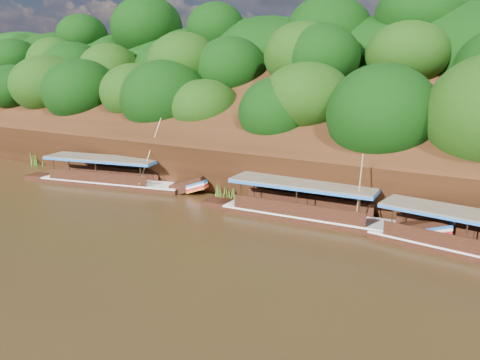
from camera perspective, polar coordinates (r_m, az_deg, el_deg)
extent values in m
plane|color=black|center=(24.30, -3.73, -9.13)|extent=(160.00, 160.00, 0.00)
cube|color=black|center=(37.14, 10.39, 4.37)|extent=(120.00, 16.12, 13.64)
cube|color=black|center=(47.12, 14.54, 1.80)|extent=(120.00, 24.00, 12.00)
ellipsoid|color=#0C3909|center=(58.90, -25.52, 6.40)|extent=(16.00, 8.00, 6.00)
ellipsoid|color=#0C3909|center=(58.83, -16.15, 12.87)|extent=(20.00, 10.00, 8.00)
ellipsoid|color=#0C3909|center=(38.75, 1.51, 4.98)|extent=(18.00, 8.00, 6.40)
ellipsoid|color=#0C3909|center=(43.28, 14.12, 13.09)|extent=(24.00, 11.00, 8.40)
cube|color=#504438|center=(26.33, 26.52, -3.79)|extent=(9.20, 3.40, 0.11)
cube|color=#1B5BB1|center=(26.36, 26.49, -4.01)|extent=(9.20, 3.40, 0.16)
cube|color=black|center=(29.68, 8.82, -4.94)|extent=(11.81, 2.82, 0.88)
cube|color=silver|center=(29.55, 8.85, -4.17)|extent=(11.81, 2.88, 0.10)
cube|color=black|center=(28.20, 21.66, -5.34)|extent=(2.86, 1.77, 1.65)
cube|color=#1B5BB1|center=(28.06, 23.20, -4.95)|extent=(1.53, 1.75, 0.60)
cube|color=#B21320|center=(28.16, 23.13, -5.59)|extent=(1.53, 1.75, 0.60)
cube|color=#504438|center=(29.25, 7.63, -0.37)|extent=(9.29, 2.99, 0.12)
cube|color=#1B5BB1|center=(29.28, 7.62, -0.60)|extent=(9.29, 2.99, 0.18)
cylinder|color=tan|center=(27.64, 14.35, -0.96)|extent=(0.58, 1.26, 4.19)
cube|color=black|center=(39.10, -15.32, -0.67)|extent=(12.41, 4.63, 0.84)
cube|color=silver|center=(39.01, -15.36, -0.11)|extent=(12.42, 4.69, 0.09)
cube|color=black|center=(35.63, -6.12, -0.57)|extent=(3.14, 2.12, 1.65)
cube|color=#1B5BB1|center=(35.25, -5.00, -0.23)|extent=(1.81, 1.88, 0.61)
cube|color=#B21320|center=(35.33, -4.99, -0.73)|extent=(1.81, 1.88, 0.61)
cube|color=#504438|center=(39.05, -16.47, 2.60)|extent=(9.88, 4.36, 0.11)
cube|color=#1B5BB1|center=(39.07, -16.46, 2.44)|extent=(9.88, 4.36, 0.17)
cylinder|color=tan|center=(36.37, -10.91, 3.48)|extent=(0.93, 1.92, 4.97)
cone|color=#3A731C|center=(49.38, -23.65, 2.56)|extent=(1.50, 1.50, 1.60)
cone|color=#3A731C|center=(43.33, -17.04, 1.70)|extent=(1.50, 1.50, 1.62)
cone|color=#3A731C|center=(39.43, -11.20, 1.27)|extent=(1.50, 1.50, 2.13)
cone|color=#3A731C|center=(34.11, -1.92, -1.15)|extent=(1.50, 1.50, 1.30)
cone|color=#3A731C|center=(32.08, 7.06, -1.90)|extent=(1.50, 1.50, 1.65)
cone|color=#3A731C|center=(30.23, 18.73, -3.04)|extent=(1.50, 1.50, 2.15)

